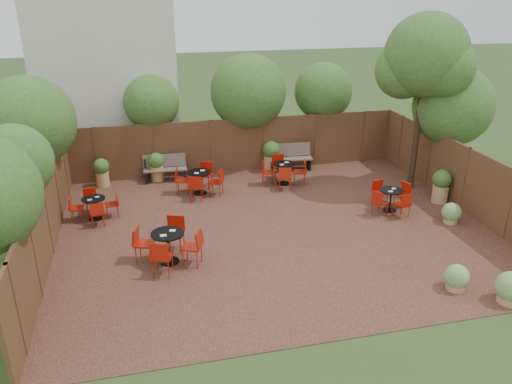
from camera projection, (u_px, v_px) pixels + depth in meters
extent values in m
plane|color=#354F23|center=(274.00, 229.00, 14.48)|extent=(80.00, 80.00, 0.00)
cube|color=#351A15|center=(274.00, 229.00, 14.47)|extent=(12.00, 10.00, 0.02)
cube|color=#502F1E|center=(239.00, 145.00, 18.58)|extent=(12.00, 0.08, 2.00)
cube|color=#502F1E|center=(46.00, 219.00, 12.80)|extent=(0.08, 10.00, 2.00)
cube|color=#502F1E|center=(465.00, 179.00, 15.38)|extent=(0.08, 10.00, 2.00)
cube|color=beige|center=(105.00, 55.00, 19.16)|extent=(5.00, 4.00, 8.00)
sphere|color=#335F1E|center=(29.00, 122.00, 14.68)|extent=(2.67, 2.67, 2.67)
sphere|color=#335F1E|center=(14.00, 162.00, 12.10)|extent=(1.86, 1.86, 1.86)
sphere|color=#335F1E|center=(151.00, 103.00, 17.96)|extent=(1.97, 1.97, 1.97)
sphere|color=#335F1E|center=(248.00, 92.00, 18.53)|extent=(2.79, 2.79, 2.79)
sphere|color=#335F1E|center=(323.00, 91.00, 19.42)|extent=(2.21, 2.21, 2.21)
sphere|color=#335F1E|center=(453.00, 106.00, 16.62)|extent=(2.61, 2.61, 2.61)
cylinder|color=black|center=(418.00, 121.00, 16.54)|extent=(0.23, 0.23, 4.67)
sphere|color=#335F1E|center=(427.00, 55.00, 15.74)|extent=(2.62, 2.62, 2.62)
sphere|color=#335F1E|center=(404.00, 70.00, 16.19)|extent=(1.84, 1.84, 1.84)
sphere|color=#335F1E|center=(444.00, 67.00, 15.59)|extent=(1.92, 1.92, 1.92)
cube|color=brown|center=(165.00, 169.00, 17.80)|extent=(1.52, 0.53, 0.05)
cube|color=brown|center=(164.00, 160.00, 17.88)|extent=(1.50, 0.20, 0.45)
cube|color=black|center=(146.00, 177.00, 17.75)|extent=(0.08, 0.45, 0.40)
cube|color=black|center=(185.00, 174.00, 18.04)|extent=(0.08, 0.45, 0.40)
cube|color=brown|center=(290.00, 159.00, 18.78)|extent=(1.65, 0.60, 0.05)
cube|color=brown|center=(289.00, 150.00, 18.86)|extent=(1.62, 0.24, 0.49)
cube|color=black|center=(271.00, 167.00, 18.71)|extent=(0.10, 0.49, 0.43)
cube|color=black|center=(309.00, 164.00, 19.03)|extent=(0.10, 0.49, 0.43)
cylinder|color=black|center=(170.00, 261.00, 12.76)|extent=(0.48, 0.48, 0.03)
cylinder|color=black|center=(169.00, 248.00, 12.61)|extent=(0.05, 0.05, 0.77)
cylinder|color=black|center=(167.00, 234.00, 12.46)|extent=(0.83, 0.83, 0.03)
cube|color=white|center=(172.00, 231.00, 12.55)|extent=(0.18, 0.16, 0.02)
cube|color=white|center=(163.00, 236.00, 12.31)|extent=(0.18, 0.16, 0.02)
cylinder|color=black|center=(200.00, 193.00, 16.90)|extent=(0.45, 0.45, 0.03)
cylinder|color=black|center=(200.00, 183.00, 16.77)|extent=(0.05, 0.05, 0.72)
cylinder|color=black|center=(199.00, 172.00, 16.62)|extent=(0.78, 0.78, 0.03)
cube|color=white|center=(203.00, 170.00, 16.72)|extent=(0.17, 0.15, 0.02)
cube|color=white|center=(197.00, 173.00, 16.48)|extent=(0.17, 0.15, 0.02)
cylinder|color=black|center=(96.00, 219.00, 15.07)|extent=(0.40, 0.40, 0.03)
cylinder|color=black|center=(95.00, 209.00, 14.95)|extent=(0.04, 0.04, 0.63)
cylinder|color=black|center=(93.00, 199.00, 14.82)|extent=(0.68, 0.68, 0.03)
cube|color=white|center=(97.00, 197.00, 14.90)|extent=(0.13, 0.10, 0.01)
cube|color=white|center=(90.00, 200.00, 14.70)|extent=(0.13, 0.10, 0.01)
cylinder|color=black|center=(283.00, 183.00, 17.71)|extent=(0.44, 0.44, 0.03)
cylinder|color=black|center=(284.00, 174.00, 17.57)|extent=(0.05, 0.05, 0.70)
cylinder|color=black|center=(284.00, 164.00, 17.44)|extent=(0.76, 0.76, 0.03)
cube|color=white|center=(287.00, 162.00, 17.52)|extent=(0.15, 0.12, 0.02)
cube|color=white|center=(282.00, 165.00, 17.30)|extent=(0.15, 0.12, 0.02)
cylinder|color=black|center=(389.00, 210.00, 15.62)|extent=(0.41, 0.41, 0.03)
cylinder|color=black|center=(390.00, 200.00, 15.49)|extent=(0.05, 0.05, 0.65)
cylinder|color=black|center=(392.00, 190.00, 15.36)|extent=(0.71, 0.71, 0.03)
cube|color=white|center=(394.00, 189.00, 15.44)|extent=(0.15, 0.13, 0.01)
cube|color=white|center=(391.00, 191.00, 15.23)|extent=(0.15, 0.13, 0.01)
cylinder|color=tan|center=(157.00, 173.00, 17.94)|extent=(0.46, 0.46, 0.53)
sphere|color=#335F1E|center=(156.00, 160.00, 17.76)|extent=(0.55, 0.55, 0.55)
cylinder|color=tan|center=(271.00, 163.00, 18.82)|extent=(0.52, 0.52, 0.59)
sphere|color=#335F1E|center=(271.00, 150.00, 18.62)|extent=(0.62, 0.62, 0.62)
cylinder|color=tan|center=(103.00, 179.00, 17.42)|extent=(0.45, 0.45, 0.52)
sphere|color=#335F1E|center=(101.00, 166.00, 17.24)|extent=(0.54, 0.54, 0.54)
cylinder|color=tan|center=(440.00, 194.00, 16.15)|extent=(0.49, 0.49, 0.57)
sphere|color=#335F1E|center=(442.00, 179.00, 15.95)|extent=(0.59, 0.59, 0.59)
cylinder|color=tan|center=(509.00, 298.00, 11.12)|extent=(0.49, 0.49, 0.22)
sphere|color=#6C9B50|center=(511.00, 287.00, 11.01)|extent=(0.67, 0.67, 0.67)
cylinder|color=tan|center=(455.00, 285.00, 11.60)|extent=(0.41, 0.41, 0.19)
sphere|color=#6C9B50|center=(457.00, 276.00, 11.51)|extent=(0.56, 0.56, 0.56)
cylinder|color=tan|center=(450.00, 219.00, 14.82)|extent=(0.41, 0.41, 0.19)
sphere|color=#6C9B50|center=(451.00, 212.00, 14.73)|extent=(0.56, 0.56, 0.56)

